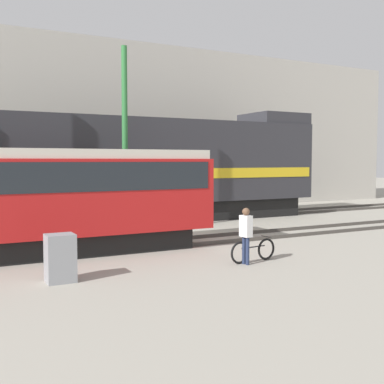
% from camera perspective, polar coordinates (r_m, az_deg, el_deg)
% --- Properties ---
extents(ground_plane, '(120.00, 120.00, 0.00)m').
position_cam_1_polar(ground_plane, '(19.73, -1.09, -5.06)').
color(ground_plane, '#9E998C').
extents(track_near, '(60.00, 1.51, 0.14)m').
position_cam_1_polar(track_near, '(18.05, 1.66, -5.67)').
color(track_near, '#47423D').
rests_on(track_near, ground).
extents(track_far, '(60.00, 1.51, 0.14)m').
position_cam_1_polar(track_far, '(23.71, -5.90, -3.42)').
color(track_far, '#47423D').
rests_on(track_far, ground).
extents(building_backdrop, '(44.08, 6.00, 10.05)m').
position_cam_1_polar(building_backdrop, '(31.29, -11.58, 7.35)').
color(building_backdrop, '#B7B2A8').
rests_on(building_backdrop, ground).
extents(freight_locomotive, '(17.87, 3.04, 5.61)m').
position_cam_1_polar(freight_locomotive, '(23.76, -4.59, 2.78)').
color(freight_locomotive, black).
rests_on(freight_locomotive, ground).
extents(streetcar, '(11.46, 2.54, 3.38)m').
position_cam_1_polar(streetcar, '(15.76, -18.14, -0.40)').
color(streetcar, black).
rests_on(streetcar, ground).
extents(bicycle, '(1.70, 0.44, 0.72)m').
position_cam_1_polar(bicycle, '(14.57, 7.27, -6.91)').
color(bicycle, black).
rests_on(bicycle, ground).
extents(person, '(0.26, 0.38, 1.66)m').
position_cam_1_polar(person, '(14.07, 6.40, -4.53)').
color(person, '#232D4C').
rests_on(person, ground).
extents(utility_pole_right, '(0.23, 0.23, 7.64)m').
position_cam_1_polar(utility_pole_right, '(19.87, -7.96, 6.01)').
color(utility_pole_right, '#2D7238').
rests_on(utility_pole_right, ground).
extents(signal_box, '(0.70, 0.60, 1.20)m').
position_cam_1_polar(signal_box, '(12.50, -15.35, -7.56)').
color(signal_box, gray).
rests_on(signal_box, ground).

